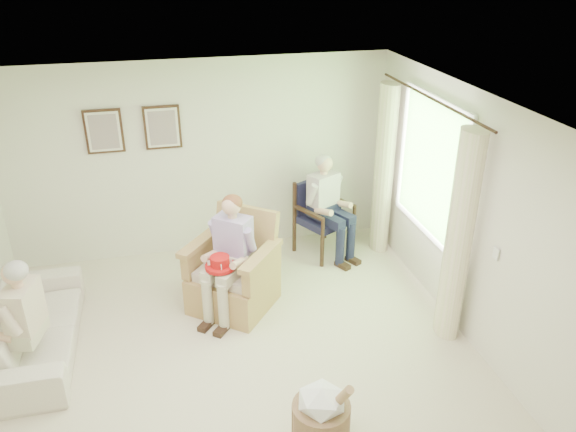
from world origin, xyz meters
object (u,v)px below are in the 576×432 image
object	(u,v)px
wicker_armchair	(232,278)
wood_armchair	(322,213)
person_wicker	(233,249)
person_sofa	(20,317)
sofa	(35,327)
red_hat	(220,264)
hatbox	(321,415)
person_dark	(327,200)

from	to	relation	value
wicker_armchair	wood_armchair	distance (m)	1.75
person_wicker	person_sofa	xyz separation A→B (m)	(-2.10, -0.61, -0.12)
wicker_armchair	person_wicker	bearing A→B (deg)	-51.23
sofa	red_hat	xyz separation A→B (m)	(1.94, 0.05, 0.45)
sofa	person_wicker	distance (m)	2.18
hatbox	wood_armchair	bearing A→B (deg)	73.15
person_sofa	wood_armchair	bearing A→B (deg)	131.59
wood_armchair	person_wicker	world-z (taller)	person_wicker
person_sofa	red_hat	size ratio (longest dim) A/B	3.82
wood_armchair	hatbox	bearing A→B (deg)	-134.04
person_wicker	person_sofa	world-z (taller)	person_wicker
wicker_armchair	person_wicker	size ratio (longest dim) A/B	0.81
wicker_armchair	person_wicker	world-z (taller)	person_wicker
person_wicker	person_dark	distance (m)	1.73
wood_armchair	person_sofa	world-z (taller)	person_sofa
person_dark	red_hat	world-z (taller)	person_dark
wicker_armchair	wood_armchair	bearing A→B (deg)	75.41
person_sofa	wicker_armchair	bearing A→B (deg)	124.21
person_sofa	red_hat	distance (m)	1.99
sofa	person_dark	distance (m)	3.74
sofa	person_wicker	size ratio (longest dim) A/B	1.42
sofa	wicker_armchair	bearing A→B (deg)	-80.71
wicker_armchair	hatbox	bearing A→B (deg)	-40.38
wicker_armchair	hatbox	xyz separation A→B (m)	(0.42, -2.19, -0.07)
wicker_armchair	person_wicker	xyz separation A→B (m)	(0.00, -0.15, 0.47)
person_dark	hatbox	world-z (taller)	person_dark
wicker_armchair	sofa	size ratio (longest dim) A/B	0.57
red_hat	hatbox	distance (m)	2.03
person_wicker	person_dark	world-z (taller)	person_wicker
red_hat	wood_armchair	bearing A→B (deg)	40.49
wood_armchair	person_sofa	size ratio (longest dim) A/B	0.79
sofa	red_hat	bearing A→B (deg)	-88.49
sofa	person_sofa	xyz separation A→B (m)	(-0.00, -0.41, 0.42)
person_dark	hatbox	size ratio (longest dim) A/B	1.88
wicker_armchair	red_hat	bearing A→B (deg)	-80.30
wicker_armchair	sofa	distance (m)	2.13
wood_armchair	red_hat	distance (m)	2.06
red_hat	hatbox	bearing A→B (deg)	-72.93
wood_armchair	person_dark	xyz separation A→B (m)	(0.00, -0.16, 0.27)
wood_armchair	hatbox	size ratio (longest dim) A/B	1.35
hatbox	wicker_armchair	bearing A→B (deg)	100.85
wicker_armchair	hatbox	world-z (taller)	wicker_armchair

